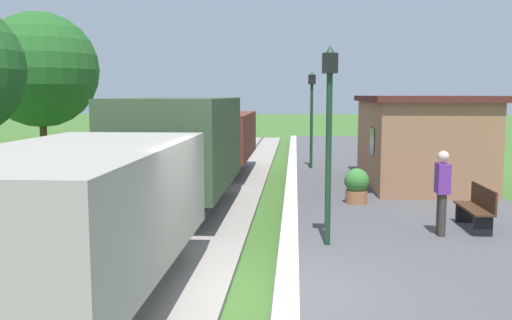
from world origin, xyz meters
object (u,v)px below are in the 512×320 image
object	(u,v)px
potted_planter	(356,185)
lamp_post_far	(312,102)
bench_near_hut	(477,207)
person_waiting	(442,189)
station_hut	(419,140)
bench_down_platform	(389,152)
lamp_post_near	(329,109)
tree_trackside_far	(41,70)
freight_train	(180,157)

from	to	relation	value
potted_planter	lamp_post_far	distance (m)	7.19
bench_near_hut	person_waiting	xyz separation A→B (m)	(-0.89, -0.57, 0.46)
station_hut	bench_down_platform	bearing A→B (deg)	90.82
lamp_post_near	person_waiting	bearing A→B (deg)	20.32
bench_down_platform	tree_trackside_far	size ratio (longest dim) A/B	0.24
freight_train	lamp_post_far	world-z (taller)	lamp_post_far
bench_down_platform	lamp_post_far	size ratio (longest dim) A/B	0.41
station_hut	lamp_post_far	bearing A→B (deg)	132.95
freight_train	bench_down_platform	size ratio (longest dim) A/B	12.93
lamp_post_far	lamp_post_near	bearing A→B (deg)	-90.00
person_waiting	lamp_post_near	world-z (taller)	lamp_post_near
lamp_post_far	tree_trackside_far	distance (m)	10.81
bench_near_hut	potted_planter	xyz separation A→B (m)	(-2.22, 2.62, 0.00)
freight_train	tree_trackside_far	xyz separation A→B (m)	(-7.22, 7.76, 2.53)
freight_train	potted_planter	distance (m)	4.61
bench_near_hut	station_hut	bearing A→B (deg)	89.29
bench_down_platform	freight_train	bearing A→B (deg)	-126.78
station_hut	bench_near_hut	size ratio (longest dim) A/B	3.87
bench_near_hut	bench_down_platform	world-z (taller)	same
person_waiting	tree_trackside_far	size ratio (longest dim) A/B	0.27
potted_planter	lamp_post_near	bearing A→B (deg)	-103.63
station_hut	person_waiting	xyz separation A→B (m)	(-0.96, -6.49, -0.47)
bench_down_platform	bench_near_hut	bearing A→B (deg)	-90.00
bench_down_platform	tree_trackside_far	xyz separation A→B (m)	(-13.94, -1.24, 3.32)
station_hut	potted_planter	bearing A→B (deg)	-124.83
freight_train	bench_down_platform	xyz separation A→B (m)	(6.73, 9.00, -0.78)
bench_down_platform	lamp_post_near	size ratio (longest dim) A/B	0.41
station_hut	bench_near_hut	bearing A→B (deg)	-90.71
station_hut	lamp_post_far	size ratio (longest dim) A/B	1.57
potted_planter	lamp_post_far	xyz separation A→B (m)	(-0.98, 6.82, 2.08)
person_waiting	potted_planter	bearing A→B (deg)	-66.58
potted_planter	freight_train	bearing A→B (deg)	-172.44
lamp_post_far	tree_trackside_far	bearing A→B (deg)	178.17
freight_train	bench_near_hut	distance (m)	7.07
freight_train	station_hut	xyz separation A→B (m)	(6.80, 3.89, 0.15)
person_waiting	potted_planter	distance (m)	3.49
station_hut	bench_down_platform	distance (m)	5.19
station_hut	bench_near_hut	distance (m)	5.99
person_waiting	lamp_post_far	size ratio (longest dim) A/B	0.46
lamp_post_far	potted_planter	bearing A→B (deg)	-81.79
lamp_post_near	lamp_post_far	size ratio (longest dim) A/B	1.00
bench_down_platform	tree_trackside_far	bearing A→B (deg)	-174.92
freight_train	lamp_post_near	size ratio (longest dim) A/B	5.24
tree_trackside_far	person_waiting	bearing A→B (deg)	-38.43
bench_near_hut	bench_down_platform	xyz separation A→B (m)	(0.00, 11.02, 0.00)
freight_train	person_waiting	distance (m)	6.40
bench_down_platform	potted_planter	world-z (taller)	potted_planter
bench_near_hut	lamp_post_near	world-z (taller)	lamp_post_near
lamp_post_near	lamp_post_far	world-z (taller)	same
station_hut	lamp_post_near	world-z (taller)	lamp_post_near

